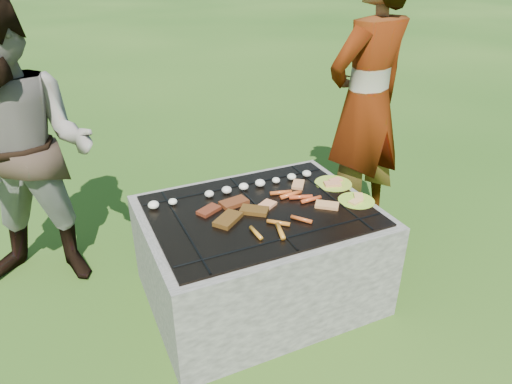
{
  "coord_description": "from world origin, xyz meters",
  "views": [
    {
      "loc": [
        -0.95,
        -2.02,
        1.9
      ],
      "look_at": [
        0.0,
        0.05,
        0.7
      ],
      "focal_mm": 32.0,
      "sensor_mm": 36.0,
      "label": 1
    }
  ],
  "objects_px": {
    "fire_pit": "(259,257)",
    "cook": "(366,104)",
    "plate_near": "(356,201)",
    "bystander": "(24,155)",
    "plate_far": "(333,184)"
  },
  "relations": [
    {
      "from": "plate_far",
      "to": "bystander",
      "type": "height_order",
      "value": "bystander"
    },
    {
      "from": "fire_pit",
      "to": "cook",
      "type": "bearing_deg",
      "value": 24.32
    },
    {
      "from": "plate_near",
      "to": "bystander",
      "type": "height_order",
      "value": "bystander"
    },
    {
      "from": "bystander",
      "to": "fire_pit",
      "type": "bearing_deg",
      "value": -9.15
    },
    {
      "from": "plate_near",
      "to": "bystander",
      "type": "distance_m",
      "value": 1.94
    },
    {
      "from": "plate_far",
      "to": "cook",
      "type": "xyz_separation_m",
      "value": [
        0.48,
        0.37,
        0.36
      ]
    },
    {
      "from": "fire_pit",
      "to": "plate_far",
      "type": "relative_size",
      "value": 5.41
    },
    {
      "from": "cook",
      "to": "fire_pit",
      "type": "bearing_deg",
      "value": 13.03
    },
    {
      "from": "fire_pit",
      "to": "plate_near",
      "type": "xyz_separation_m",
      "value": [
        0.56,
        -0.14,
        0.33
      ]
    },
    {
      "from": "plate_far",
      "to": "plate_near",
      "type": "height_order",
      "value": "plate_far"
    },
    {
      "from": "fire_pit",
      "to": "plate_far",
      "type": "height_order",
      "value": "plate_far"
    },
    {
      "from": "bystander",
      "to": "cook",
      "type": "bearing_deg",
      "value": 16.4
    },
    {
      "from": "plate_near",
      "to": "bystander",
      "type": "xyz_separation_m",
      "value": [
        -1.72,
        0.87,
        0.26
      ]
    },
    {
      "from": "fire_pit",
      "to": "plate_far",
      "type": "xyz_separation_m",
      "value": [
        0.56,
        0.1,
        0.33
      ]
    },
    {
      "from": "cook",
      "to": "plate_far",
      "type": "bearing_deg",
      "value": 26.05
    }
  ]
}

